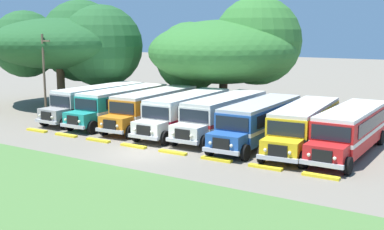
{
  "coord_description": "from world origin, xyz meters",
  "views": [
    {
      "loc": [
        18.37,
        -23.4,
        7.71
      ],
      "look_at": [
        0.0,
        5.84,
        1.6
      ],
      "focal_mm": 45.29,
      "sensor_mm": 36.0,
      "label": 1
    }
  ],
  "objects_px": {
    "parked_bus_slot_0": "(98,101)",
    "parked_bus_slot_3": "(187,111)",
    "parked_bus_slot_1": "(122,104)",
    "utility_pole": "(44,73)",
    "secondary_tree": "(70,43)",
    "parked_bus_slot_2": "(154,106)",
    "parked_bus_slot_4": "(224,114)",
    "parked_bus_slot_5": "(260,120)",
    "broad_shade_tree": "(229,50)",
    "parked_bus_slot_6": "(304,124)",
    "parked_bus_slot_7": "(351,128)"
  },
  "relations": [
    {
      "from": "parked_bus_slot_2",
      "to": "broad_shade_tree",
      "type": "distance_m",
      "value": 11.23
    },
    {
      "from": "parked_bus_slot_1",
      "to": "parked_bus_slot_0",
      "type": "bearing_deg",
      "value": -93.7
    },
    {
      "from": "parked_bus_slot_4",
      "to": "utility_pole",
      "type": "distance_m",
      "value": 17.51
    },
    {
      "from": "parked_bus_slot_6",
      "to": "parked_bus_slot_2",
      "type": "bearing_deg",
      "value": -98.01
    },
    {
      "from": "utility_pole",
      "to": "secondary_tree",
      "type": "bearing_deg",
      "value": 117.85
    },
    {
      "from": "parked_bus_slot_2",
      "to": "parked_bus_slot_5",
      "type": "bearing_deg",
      "value": 81.66
    },
    {
      "from": "parked_bus_slot_1",
      "to": "parked_bus_slot_2",
      "type": "xyz_separation_m",
      "value": [
        3.23,
        0.16,
        0.0
      ]
    },
    {
      "from": "parked_bus_slot_4",
      "to": "secondary_tree",
      "type": "xyz_separation_m",
      "value": [
        -20.74,
        4.84,
        4.72
      ]
    },
    {
      "from": "parked_bus_slot_1",
      "to": "broad_shade_tree",
      "type": "distance_m",
      "value": 12.19
    },
    {
      "from": "parked_bus_slot_1",
      "to": "broad_shade_tree",
      "type": "height_order",
      "value": "broad_shade_tree"
    },
    {
      "from": "parked_bus_slot_0",
      "to": "parked_bus_slot_2",
      "type": "bearing_deg",
      "value": 91.26
    },
    {
      "from": "secondary_tree",
      "to": "utility_pole",
      "type": "xyz_separation_m",
      "value": [
        3.48,
        -6.58,
        -2.38
      ]
    },
    {
      "from": "parked_bus_slot_1",
      "to": "parked_bus_slot_4",
      "type": "bearing_deg",
      "value": 90.81
    },
    {
      "from": "parked_bus_slot_0",
      "to": "parked_bus_slot_3",
      "type": "xyz_separation_m",
      "value": [
        9.44,
        -0.3,
        0.0
      ]
    },
    {
      "from": "parked_bus_slot_2",
      "to": "parked_bus_slot_5",
      "type": "distance_m",
      "value": 9.72
    },
    {
      "from": "parked_bus_slot_0",
      "to": "parked_bus_slot_4",
      "type": "height_order",
      "value": "same"
    },
    {
      "from": "parked_bus_slot_1",
      "to": "parked_bus_slot_6",
      "type": "height_order",
      "value": "same"
    },
    {
      "from": "parked_bus_slot_3",
      "to": "parked_bus_slot_4",
      "type": "distance_m",
      "value": 3.07
    },
    {
      "from": "parked_bus_slot_7",
      "to": "broad_shade_tree",
      "type": "relative_size",
      "value": 0.73
    },
    {
      "from": "parked_bus_slot_5",
      "to": "broad_shade_tree",
      "type": "bearing_deg",
      "value": -144.59
    },
    {
      "from": "parked_bus_slot_3",
      "to": "secondary_tree",
      "type": "bearing_deg",
      "value": -108.36
    },
    {
      "from": "parked_bus_slot_2",
      "to": "parked_bus_slot_6",
      "type": "relative_size",
      "value": 0.99
    },
    {
      "from": "utility_pole",
      "to": "parked_bus_slot_2",
      "type": "bearing_deg",
      "value": 8.86
    },
    {
      "from": "parked_bus_slot_1",
      "to": "parked_bus_slot_3",
      "type": "xyz_separation_m",
      "value": [
        6.56,
        -0.13,
        0.0
      ]
    },
    {
      "from": "parked_bus_slot_2",
      "to": "broad_shade_tree",
      "type": "relative_size",
      "value": 0.73
    },
    {
      "from": "parked_bus_slot_0",
      "to": "parked_bus_slot_7",
      "type": "xyz_separation_m",
      "value": [
        21.84,
        -0.52,
        0.0
      ]
    },
    {
      "from": "parked_bus_slot_2",
      "to": "secondary_tree",
      "type": "xyz_separation_m",
      "value": [
        -14.35,
        4.88,
        4.72
      ]
    },
    {
      "from": "parked_bus_slot_1",
      "to": "parked_bus_slot_2",
      "type": "relative_size",
      "value": 1.0
    },
    {
      "from": "parked_bus_slot_3",
      "to": "broad_shade_tree",
      "type": "height_order",
      "value": "broad_shade_tree"
    },
    {
      "from": "parked_bus_slot_0",
      "to": "parked_bus_slot_4",
      "type": "xyz_separation_m",
      "value": [
        12.49,
        0.04,
        0.0
      ]
    },
    {
      "from": "parked_bus_slot_3",
      "to": "secondary_tree",
      "type": "xyz_separation_m",
      "value": [
        -17.69,
        5.17,
        4.72
      ]
    },
    {
      "from": "parked_bus_slot_0",
      "to": "parked_bus_slot_7",
      "type": "height_order",
      "value": "same"
    },
    {
      "from": "parked_bus_slot_4",
      "to": "parked_bus_slot_1",
      "type": "bearing_deg",
      "value": -89.18
    },
    {
      "from": "parked_bus_slot_6",
      "to": "broad_shade_tree",
      "type": "bearing_deg",
      "value": -138.68
    },
    {
      "from": "broad_shade_tree",
      "to": "secondary_tree",
      "type": "xyz_separation_m",
      "value": [
        -15.7,
        -5.43,
        0.48
      ]
    },
    {
      "from": "parked_bus_slot_6",
      "to": "parked_bus_slot_1",
      "type": "bearing_deg",
      "value": -96.77
    },
    {
      "from": "parked_bus_slot_0",
      "to": "parked_bus_slot_5",
      "type": "height_order",
      "value": "same"
    },
    {
      "from": "parked_bus_slot_4",
      "to": "parked_bus_slot_7",
      "type": "relative_size",
      "value": 1.0
    },
    {
      "from": "parked_bus_slot_7",
      "to": "parked_bus_slot_4",
      "type": "bearing_deg",
      "value": -93.05
    },
    {
      "from": "parked_bus_slot_3",
      "to": "parked_bus_slot_4",
      "type": "bearing_deg",
      "value": 94.22
    },
    {
      "from": "parked_bus_slot_1",
      "to": "parked_bus_slot_6",
      "type": "xyz_separation_m",
      "value": [
        16.02,
        -0.58,
        0.0
      ]
    },
    {
      "from": "parked_bus_slot_5",
      "to": "broad_shade_tree",
      "type": "relative_size",
      "value": 0.73
    },
    {
      "from": "parked_bus_slot_2",
      "to": "parked_bus_slot_4",
      "type": "height_order",
      "value": "same"
    },
    {
      "from": "parked_bus_slot_7",
      "to": "parked_bus_slot_3",
      "type": "bearing_deg",
      "value": -90.66
    },
    {
      "from": "parked_bus_slot_6",
      "to": "utility_pole",
      "type": "xyz_separation_m",
      "value": [
        -23.67,
        -0.96,
        2.33
      ]
    },
    {
      "from": "parked_bus_slot_1",
      "to": "utility_pole",
      "type": "bearing_deg",
      "value": -79.07
    },
    {
      "from": "parked_bus_slot_0",
      "to": "secondary_tree",
      "type": "xyz_separation_m",
      "value": [
        -8.25,
        4.88,
        4.72
      ]
    },
    {
      "from": "parked_bus_slot_1",
      "to": "broad_shade_tree",
      "type": "relative_size",
      "value": 0.73
    },
    {
      "from": "parked_bus_slot_1",
      "to": "parked_bus_slot_2",
      "type": "height_order",
      "value": "same"
    },
    {
      "from": "parked_bus_slot_4",
      "to": "parked_bus_slot_5",
      "type": "relative_size",
      "value": 1.0
    }
  ]
}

